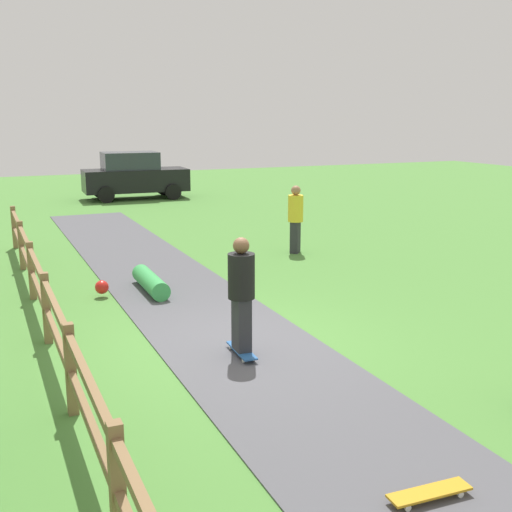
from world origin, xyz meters
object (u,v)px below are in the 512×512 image
(skater_fallen, at_px, (147,282))
(parked_car_black, at_px, (134,176))
(skateboard_loose, at_px, (429,493))
(bystander_yellow, at_px, (296,216))
(skater_riding, at_px, (241,291))

(skater_fallen, bearing_deg, parked_car_black, 77.66)
(skater_fallen, distance_m, skateboard_loose, 7.80)
(bystander_yellow, relative_size, parked_car_black, 0.40)
(skater_riding, bearing_deg, skateboard_loose, -87.16)
(skateboard_loose, distance_m, bystander_yellow, 10.61)
(skater_fallen, relative_size, skateboard_loose, 2.03)
(skateboard_loose, bearing_deg, bystander_yellow, 69.28)
(skater_fallen, height_order, bystander_yellow, bystander_yellow)
(skater_fallen, xyz_separation_m, parked_car_black, (3.11, 14.19, 0.76))
(skateboard_loose, xyz_separation_m, parked_car_black, (2.51, 21.97, 0.87))
(bystander_yellow, bearing_deg, skater_riding, -123.39)
(skateboard_loose, bearing_deg, parked_car_black, 83.48)
(skater_fallen, xyz_separation_m, bystander_yellow, (4.34, 2.11, 0.73))
(skater_riding, distance_m, skateboard_loose, 4.02)
(skater_fallen, distance_m, parked_car_black, 14.55)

